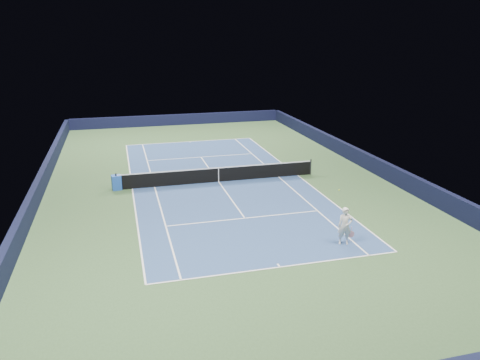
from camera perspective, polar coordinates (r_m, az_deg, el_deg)
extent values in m
plane|color=#314D2A|center=(30.36, -2.62, -0.22)|extent=(40.00, 40.00, 0.00)
cube|color=black|center=(49.24, -7.61, 7.30)|extent=(22.00, 0.35, 1.10)
cube|color=black|center=(34.06, 15.46, 2.11)|extent=(0.35, 40.00, 1.10)
cube|color=black|center=(29.97, -23.30, -0.84)|extent=(0.35, 40.00, 1.10)
cube|color=navy|center=(30.36, -2.62, -0.22)|extent=(10.97, 23.77, 0.01)
cube|color=white|center=(41.64, -6.13, 4.68)|extent=(10.97, 0.08, 0.00)
cube|color=white|center=(19.79, 4.89, -10.53)|extent=(10.97, 0.08, 0.00)
cube|color=white|center=(31.91, 7.05, 0.58)|extent=(0.08, 23.77, 0.00)
cube|color=white|center=(29.75, -13.00, -1.04)|extent=(0.08, 23.77, 0.00)
cube|color=white|center=(31.44, 4.72, 0.39)|extent=(0.08, 23.77, 0.00)
cube|color=white|center=(29.81, -10.37, -0.83)|extent=(0.08, 23.77, 0.00)
cube|color=white|center=(36.39, -4.78, 2.81)|extent=(8.23, 0.08, 0.00)
cube|color=white|center=(24.52, 0.59, -4.67)|extent=(8.23, 0.08, 0.00)
cube|color=white|center=(30.36, -2.62, -0.20)|extent=(0.08, 12.80, 0.00)
cube|color=white|center=(41.50, -6.10, 4.64)|extent=(0.08, 0.30, 0.00)
cube|color=white|center=(19.91, 4.74, -10.33)|extent=(0.08, 0.30, 0.00)
cylinder|color=black|center=(29.59, -14.83, -0.21)|extent=(0.10, 0.10, 1.07)
cylinder|color=black|center=(32.10, 8.60, 1.59)|extent=(0.10, 0.10, 1.07)
cube|color=black|center=(30.22, -2.63, 0.60)|extent=(12.80, 0.03, 0.91)
cube|color=white|center=(30.08, -2.65, 1.49)|extent=(12.80, 0.04, 0.06)
cube|color=white|center=(30.22, -2.63, 0.60)|extent=(0.05, 0.04, 0.91)
cube|color=blue|center=(29.70, -14.82, -0.30)|extent=(0.62, 0.58, 0.91)
cube|color=white|center=(29.70, -14.26, -0.27)|extent=(0.05, 0.41, 0.41)
imported|color=silver|center=(21.89, 12.68, -5.49)|extent=(0.74, 0.60, 1.76)
cylinder|color=pink|center=(22.06, 13.45, -5.89)|extent=(0.03, 0.03, 0.29)
cylinder|color=black|center=(22.16, 13.40, -6.46)|extent=(0.29, 0.02, 0.29)
cylinder|color=pink|center=(22.16, 13.40, -6.46)|extent=(0.31, 0.03, 0.31)
sphere|color=#B8D42C|center=(22.26, 11.98, -1.20)|extent=(0.07, 0.07, 0.07)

